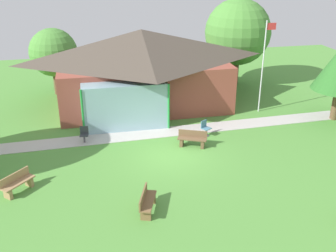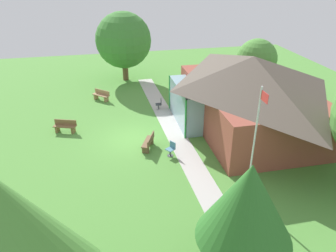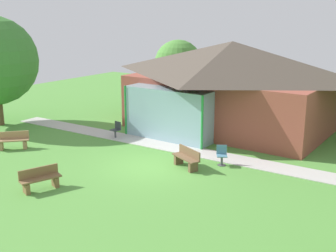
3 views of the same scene
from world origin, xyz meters
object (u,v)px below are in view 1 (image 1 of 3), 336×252
Objects in this scene: bench_mid_left at (17,183)px; bench_front_center at (147,202)px; patio_chair_west at (84,135)px; tree_behind_pavilion_left at (53,53)px; flagpole at (263,63)px; bench_rear_near_path at (192,139)px; tree_behind_pavilion_right at (238,32)px; pavilion at (141,67)px; patio_chair_lawn_spare at (205,128)px.

bench_mid_left and bench_front_center have the same top height.
tree_behind_pavilion_left reaches higher than patio_chair_west.
patio_chair_west is (-10.96, -2.25, -2.71)m from flagpole.
tree_behind_pavilion_right reaches higher than bench_rear_near_path.
bench_front_center is at bearing 81.22° from bench_rear_near_path.
tree_behind_pavilion_left is (-5.62, 3.33, 0.44)m from pavilion.
tree_behind_pavilion_right is (11.63, 8.34, 3.48)m from patio_chair_west.
bench_rear_near_path is (-5.48, -3.93, -2.73)m from flagpole.
pavilion is 11.82m from bench_mid_left.
bench_mid_left is 19.52m from tree_behind_pavilion_right.
flagpole reaches higher than bench_front_center.
bench_mid_left is 0.90× the size of bench_front_center.
tree_behind_pavilion_right reaches higher than flagpole.
pavilion is 1.82× the size of tree_behind_pavilion_right.
tree_behind_pavilion_left reaches higher than patio_chair_lawn_spare.
bench_mid_left is 10.11m from patio_chair_lawn_spare.
pavilion is 7.45× the size of bench_rear_near_path.
patio_chair_west is 0.14× the size of tree_behind_pavilion_right.
patio_chair_lawn_spare is 6.56m from patio_chair_west.
patio_chair_lawn_spare reaches higher than bench_rear_near_path.
pavilion is 7.35m from bench_rear_near_path.
tree_behind_pavilion_right is at bearing 167.23° from bench_front_center.
bench_rear_near_path is at bearing -144.36° from flagpole.
flagpole is 11.52m from patio_chair_west.
patio_chair_west is at bearing -144.34° from tree_behind_pavilion_right.
bench_front_center is (-8.71, -9.03, -2.73)m from flagpole.
bench_front_center is at bearing -121.77° from tree_behind_pavilion_right.
bench_mid_left is at bearing -95.00° from tree_behind_pavilion_left.
flagpole is at bearing -161.33° from patio_chair_west.
patio_chair_west is at bearing -37.58° from patio_chair_lawn_spare.
bench_rear_near_path is 12.74m from tree_behind_pavilion_left.
bench_front_center is (-3.22, -5.10, 0.00)m from bench_rear_near_path.
bench_mid_left is 13.11m from tree_behind_pavilion_left.
patio_chair_lawn_spare is 0.14× the size of tree_behind_pavilion_right.
patio_chair_west is at bearing -142.59° from bench_front_center.
bench_rear_near_path is at bearing -121.52° from tree_behind_pavilion_right.
flagpole is 3.64× the size of bench_front_center.
patio_chair_lawn_spare is 10.80m from tree_behind_pavilion_right.
tree_behind_pavilion_right is (14.46, 12.64, 3.50)m from bench_mid_left.
tree_behind_pavilion_right is at bearing -152.81° from patio_chair_lawn_spare.
patio_chair_lawn_spare is at bearing -177.53° from patio_chair_west.
flagpole reaches higher than patio_chair_west.
patio_chair_lawn_spare reaches higher than bench_mid_left.
bench_mid_left is 1.63× the size of patio_chair_lawn_spare.
bench_mid_left is at bearing 40.95° from bench_rear_near_path.
tree_behind_pavilion_left is (-12.68, 6.26, -0.15)m from flagpole.
tree_behind_pavilion_right reaches higher than pavilion.
bench_mid_left is (-13.80, -6.55, -2.73)m from flagpole.
tree_behind_pavilion_right is at bearing 22.31° from pavilion.
tree_behind_pavilion_left is (-8.26, 9.03, 2.56)m from patio_chair_lawn_spare.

